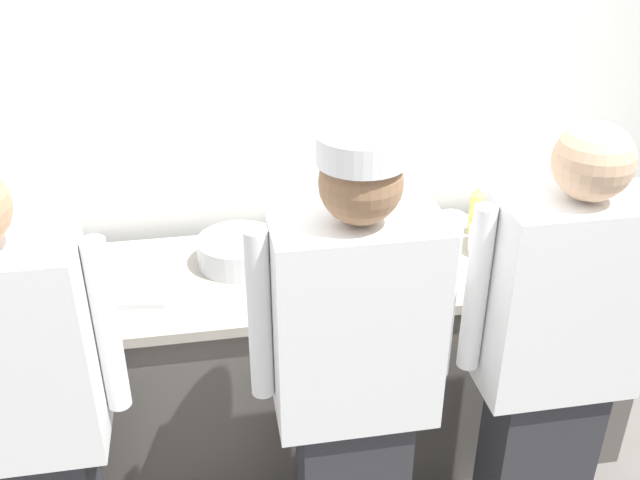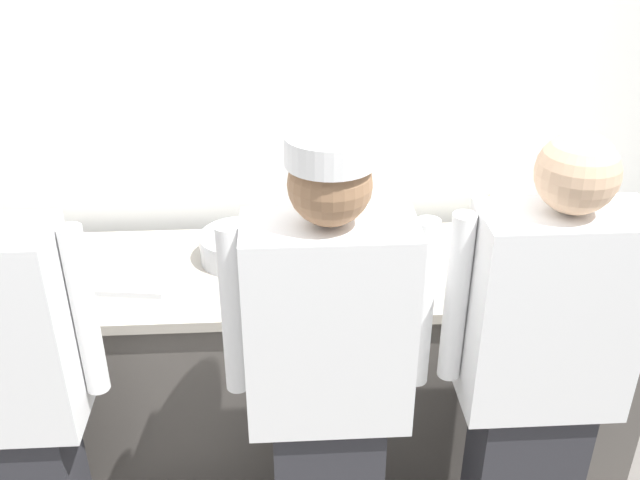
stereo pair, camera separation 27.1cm
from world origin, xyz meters
name	(u,v)px [view 2 (the right image)]	position (x,y,z in m)	size (l,w,h in m)	color
wall_back	(286,115)	(0.00, 0.85, 1.39)	(4.43, 0.10, 2.79)	white
prep_counter	(293,363)	(0.00, 0.37, 0.47)	(2.82, 0.70, 0.93)	#56514C
chef_near_left	(3,401)	(-0.88, -0.31, 0.90)	(0.62, 0.24, 1.71)	#2D2D33
chef_center	(328,386)	(0.10, -0.33, 0.93)	(0.62, 0.24, 1.73)	#2D2D33
chef_far_right	(539,379)	(0.75, -0.31, 0.91)	(0.62, 0.24, 1.72)	#2D2D33
plate_stack_rear	(503,250)	(0.83, 0.38, 0.98)	(0.22, 0.22, 0.10)	white
mixing_bowl_steel	(241,246)	(-0.20, 0.46, 0.99)	(0.32, 0.32, 0.11)	#B7BABF
sheet_tray	(120,274)	(-0.65, 0.34, 0.95)	(0.40, 0.28, 0.02)	#B7BABF
squeeze_bottle_primary	(309,269)	(0.06, 0.20, 1.03)	(0.06, 0.06, 0.19)	#56A333
squeeze_bottle_secondary	(486,219)	(0.81, 0.54, 1.04)	(0.06, 0.06, 0.21)	#E5E066
squeeze_bottle_spare	(342,271)	(0.18, 0.19, 1.03)	(0.06, 0.06, 0.19)	orange
ramekin_yellow_sauce	(434,245)	(0.58, 0.48, 0.96)	(0.10, 0.10, 0.04)	white
ramekin_green_sauce	(352,270)	(0.23, 0.29, 0.96)	(0.11, 0.11, 0.05)	white
ramekin_orange_sauce	(601,279)	(1.15, 0.18, 0.96)	(0.08, 0.08, 0.05)	white
deli_cup	(338,246)	(0.19, 0.46, 0.97)	(0.09, 0.09, 0.08)	white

